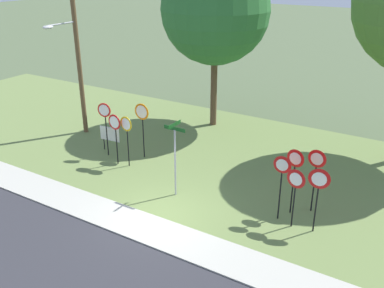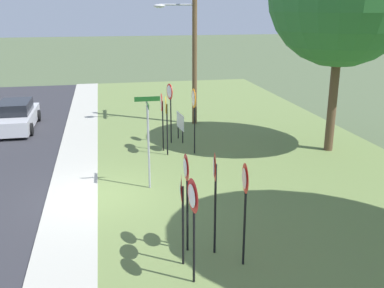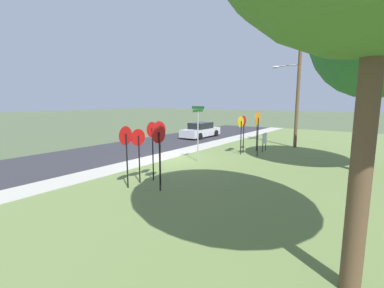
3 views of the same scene
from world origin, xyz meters
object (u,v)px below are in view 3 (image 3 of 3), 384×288
at_px(yield_sign_center, 138,143).
at_px(yield_sign_near_right, 159,142).
at_px(notice_board, 265,139).
at_px(stop_sign_near_left, 243,126).
at_px(stop_sign_far_center, 241,127).
at_px(yield_sign_far_right, 152,137).
at_px(stop_sign_near_right, 258,124).
at_px(street_name_post, 198,129).
at_px(oak_tree_left, 378,33).
at_px(parked_hatchback_near, 201,131).
at_px(yield_sign_near_left, 126,142).
at_px(yield_sign_far_left, 159,138).
at_px(stop_sign_far_left, 257,123).
at_px(utility_pole, 296,86).

bearing_deg(yield_sign_center, yield_sign_near_right, 87.95).
xyz_separation_m(yield_sign_near_right, notice_board, (-10.20, 0.33, -1.05)).
bearing_deg(stop_sign_near_left, stop_sign_far_center, 12.99).
xyz_separation_m(yield_sign_far_right, notice_board, (-9.33, 1.50, -1.04)).
height_order(stop_sign_near_right, street_name_post, street_name_post).
xyz_separation_m(notice_board, oak_tree_left, (2.55, 5.93, 5.53)).
bearing_deg(parked_hatchback_near, street_name_post, 32.61).
bearing_deg(parked_hatchback_near, yield_sign_near_left, 22.74).
bearing_deg(stop_sign_near_left, parked_hatchback_near, -123.30).
bearing_deg(stop_sign_near_right, stop_sign_far_center, -90.46).
distance_m(yield_sign_near_left, street_name_post, 5.53).
distance_m(yield_sign_center, street_name_post, 4.78).
bearing_deg(parked_hatchback_near, yield_sign_far_left, 27.02).
bearing_deg(stop_sign_far_left, yield_sign_near_left, -17.12).
relative_size(yield_sign_far_right, oak_tree_left, 0.27).
bearing_deg(notice_board, yield_sign_near_right, -7.51).
distance_m(stop_sign_near_left, oak_tree_left, 8.40).
height_order(stop_sign_near_right, stop_sign_far_left, stop_sign_near_right).
bearing_deg(yield_sign_near_left, stop_sign_near_right, 161.82).
distance_m(stop_sign_near_left, stop_sign_far_left, 1.15).
bearing_deg(stop_sign_near_right, parked_hatchback_near, -125.13).
bearing_deg(yield_sign_far_left, utility_pole, -179.01).
bearing_deg(yield_sign_near_left, utility_pole, 162.32).
bearing_deg(yield_sign_center, stop_sign_near_left, -175.38).
bearing_deg(yield_sign_near_left, notice_board, 165.07).
xyz_separation_m(stop_sign_far_left, stop_sign_far_center, (1.62, -0.41, -0.17)).
bearing_deg(yield_sign_near_left, yield_sign_near_right, 103.66).
bearing_deg(oak_tree_left, parked_hatchback_near, -115.00).
xyz_separation_m(notice_board, parked_hatchback_near, (-3.77, -7.63, -0.23)).
bearing_deg(utility_pole, notice_board, -21.01).
bearing_deg(stop_sign_near_left, street_name_post, -10.18).
distance_m(stop_sign_far_left, yield_sign_far_right, 9.14).
relative_size(yield_sign_near_right, oak_tree_left, 0.27).
bearing_deg(street_name_post, utility_pole, 159.67).
bearing_deg(stop_sign_near_left, stop_sign_near_right, 67.21).
xyz_separation_m(yield_sign_center, utility_pole, (-12.82, 2.84, 2.76)).
bearing_deg(oak_tree_left, yield_sign_far_left, -44.06).
distance_m(street_name_post, parked_hatchback_near, 10.64).
height_order(street_name_post, parked_hatchback_near, street_name_post).
bearing_deg(stop_sign_near_right, yield_sign_far_left, -7.57).
relative_size(street_name_post, notice_board, 2.49).
distance_m(stop_sign_near_right, parked_hatchback_near, 9.78).
xyz_separation_m(stop_sign_far_center, utility_pole, (-4.76, 2.01, 2.69)).
distance_m(yield_sign_far_left, utility_pole, 12.88).
relative_size(yield_sign_far_left, street_name_post, 0.84).
bearing_deg(stop_sign_far_left, stop_sign_far_center, -24.97).
xyz_separation_m(oak_tree_left, parked_hatchback_near, (-6.32, -13.55, -5.76)).
xyz_separation_m(yield_sign_far_right, parked_hatchback_near, (-13.09, -6.12, -1.27)).
bearing_deg(stop_sign_far_left, yield_sign_far_left, -13.26).
bearing_deg(stop_sign_far_center, stop_sign_far_left, 173.23).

